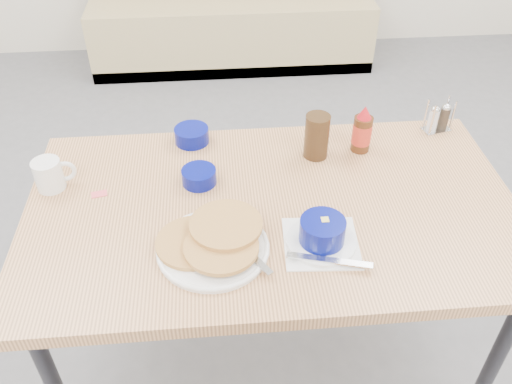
{
  "coord_description": "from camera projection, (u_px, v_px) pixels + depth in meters",
  "views": [
    {
      "loc": [
        -0.15,
        -0.9,
        1.77
      ],
      "look_at": [
        -0.05,
        0.24,
        0.82
      ],
      "focal_mm": 38.0,
      "sensor_mm": 36.0,
      "label": 1
    }
  ],
  "objects": [
    {
      "name": "booth_bench",
      "position": [
        231.0,
        10.0,
        3.74
      ],
      "size": [
        1.9,
        0.56,
        1.22
      ],
      "color": "tan",
      "rests_on": "ground"
    },
    {
      "name": "dining_table",
      "position": [
        272.0,
        221.0,
        1.58
      ],
      "size": [
        1.4,
        0.8,
        0.76
      ],
      "color": "tan",
      "rests_on": "ground"
    },
    {
      "name": "pancake_plate",
      "position": [
        213.0,
        243.0,
        1.39
      ],
      "size": [
        0.29,
        0.29,
        0.05
      ],
      "rotation": [
        0.0,
        0.0,
        0.24
      ],
      "color": "white",
      "rests_on": "dining_table"
    },
    {
      "name": "coffee_mug",
      "position": [
        50.0,
        174.0,
        1.57
      ],
      "size": [
        0.12,
        0.08,
        0.09
      ],
      "rotation": [
        0.0,
        0.0,
        0.26
      ],
      "color": "white",
      "rests_on": "dining_table"
    },
    {
      "name": "grits_setting",
      "position": [
        322.0,
        235.0,
        1.4
      ],
      "size": [
        0.22,
        0.22,
        0.08
      ],
      "rotation": [
        0.0,
        0.0,
        -0.06
      ],
      "color": "white",
      "rests_on": "dining_table"
    },
    {
      "name": "creamer_bowl",
      "position": [
        192.0,
        135.0,
        1.77
      ],
      "size": [
        0.11,
        0.11,
        0.05
      ],
      "rotation": [
        0.0,
        0.0,
        -0.04
      ],
      "color": "#040C6E",
      "rests_on": "dining_table"
    },
    {
      "name": "butter_bowl",
      "position": [
        199.0,
        176.0,
        1.6
      ],
      "size": [
        0.1,
        0.1,
        0.05
      ],
      "rotation": [
        0.0,
        0.0,
        -0.38
      ],
      "color": "#040C6E",
      "rests_on": "dining_table"
    },
    {
      "name": "amber_tumbler",
      "position": [
        317.0,
        136.0,
        1.68
      ],
      "size": [
        0.1,
        0.1,
        0.14
      ],
      "primitive_type": "cylinder",
      "rotation": [
        0.0,
        0.0,
        0.3
      ],
      "color": "#342110",
      "rests_on": "dining_table"
    },
    {
      "name": "condiment_caddy",
      "position": [
        438.0,
        120.0,
        1.81
      ],
      "size": [
        0.1,
        0.08,
        0.11
      ],
      "rotation": [
        0.0,
        0.0,
        0.25
      ],
      "color": "silver",
      "rests_on": "dining_table"
    },
    {
      "name": "syrup_bottle",
      "position": [
        362.0,
        131.0,
        1.7
      ],
      "size": [
        0.06,
        0.06,
        0.16
      ],
      "rotation": [
        0.0,
        0.0,
        -0.14
      ],
      "color": "#47230F",
      "rests_on": "dining_table"
    },
    {
      "name": "sugar_wrapper",
      "position": [
        99.0,
        194.0,
        1.57
      ],
      "size": [
        0.05,
        0.04,
        0.0
      ],
      "primitive_type": "cube",
      "rotation": [
        0.0,
        0.0,
        0.21
      ],
      "color": "#F2505C",
      "rests_on": "dining_table"
    }
  ]
}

